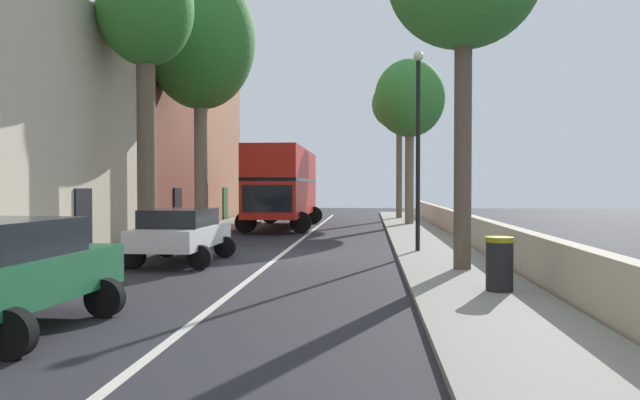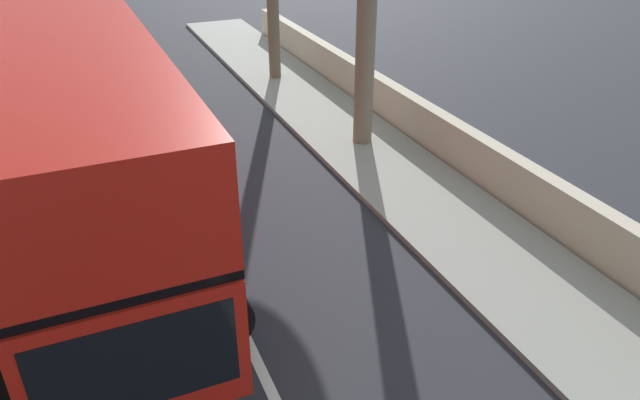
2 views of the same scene
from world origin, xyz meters
name	(u,v)px [view 2 (image 2 of 2)]	position (x,y,z in m)	size (l,w,h in m)	color
double_decker_bus	(84,131)	(-1.70, 12.35, 2.35)	(3.63, 10.73, 4.06)	red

